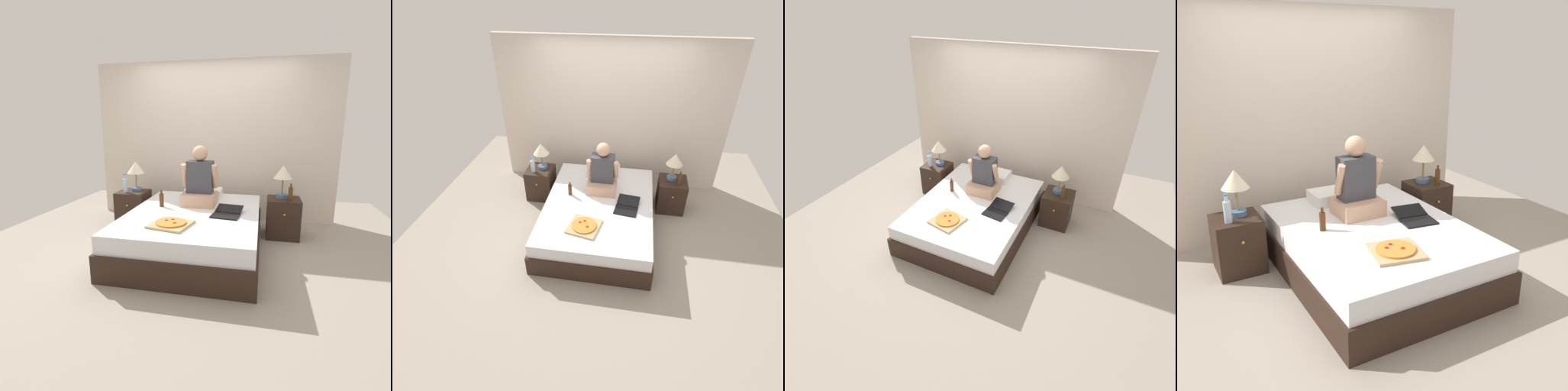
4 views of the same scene
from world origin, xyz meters
The scene contains 14 objects.
ground_plane centered at (0.00, 0.00, 0.00)m, with size 5.86×5.86×0.00m, color #9E9384.
wall_back centered at (0.00, 1.44, 1.25)m, with size 3.86×0.12×2.50m, color beige.
bed centered at (0.00, 0.00, 0.24)m, with size 1.61×2.16×0.49m.
nightstand_left centered at (-1.11, 0.69, 0.27)m, with size 0.44×0.47×0.54m.
lamp_on_left_nightstand centered at (-1.07, 0.74, 0.87)m, with size 0.26×0.26×0.45m.
water_bottle centered at (-1.19, 0.60, 0.65)m, with size 0.07×0.07×0.28m.
nightstand_right centered at (1.11, 0.69, 0.27)m, with size 0.44×0.47×0.54m.
lamp_on_right_nightstand centered at (1.08, 0.74, 0.87)m, with size 0.26×0.26×0.45m.
beer_bottle centered at (1.18, 0.59, 0.64)m, with size 0.06×0.06×0.23m.
pillow centered at (-0.04, 0.80, 0.55)m, with size 0.52×0.34×0.12m, color white.
person_seated centered at (0.00, 0.35, 0.78)m, with size 0.47×0.40×0.78m.
laptop centered at (0.41, -0.08, 0.51)m, with size 0.37×0.45×0.07m.
pizza_box centered at (-0.13, -0.58, 0.51)m, with size 0.47×0.47×0.05m.
beer_bottle_on_bed centered at (-0.46, 0.13, 0.58)m, with size 0.06×0.06×0.22m.
Camera 3 is at (1.72, -3.37, 3.09)m, focal length 28.00 mm.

